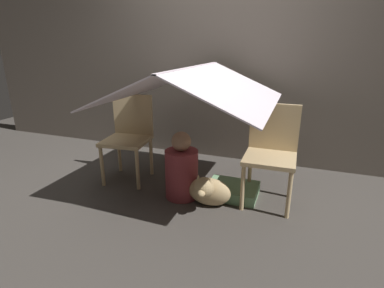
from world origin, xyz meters
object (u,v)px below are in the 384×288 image
at_px(chair_right, 271,150).
at_px(dog, 208,190).
at_px(person_front, 182,170).
at_px(chair_left, 129,134).

relative_size(chair_right, dog, 2.24).
relative_size(person_front, dog, 1.63).
distance_m(chair_left, person_front, 0.75).
bearing_deg(chair_left, dog, -25.02).
height_order(chair_left, chair_right, same).
bearing_deg(person_front, dog, -18.31).
relative_size(chair_right, person_front, 1.38).
bearing_deg(dog, chair_left, 161.79).
bearing_deg(dog, person_front, 161.69).
distance_m(chair_left, chair_right, 1.44).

